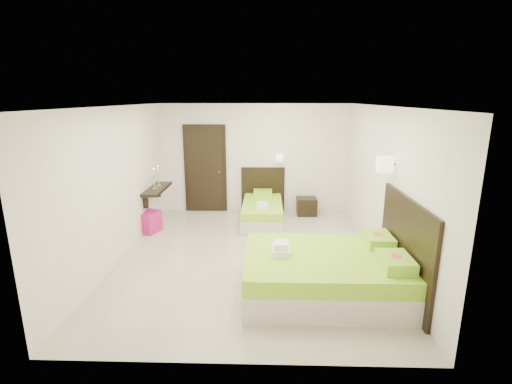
{
  "coord_description": "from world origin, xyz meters",
  "views": [
    {
      "loc": [
        0.29,
        -6.09,
        2.74
      ],
      "look_at": [
        0.1,
        0.3,
        1.1
      ],
      "focal_mm": 26.0,
      "sensor_mm": 36.0,
      "label": 1
    }
  ],
  "objects_px": {
    "nightstand": "(306,206)",
    "ottoman": "(148,222)",
    "bed_double": "(330,271)",
    "bed_single": "(263,210)"
  },
  "relations": [
    {
      "from": "nightstand",
      "to": "bed_double",
      "type": "bearing_deg",
      "value": -92.04
    },
    {
      "from": "bed_single",
      "to": "nightstand",
      "type": "bearing_deg",
      "value": 25.37
    },
    {
      "from": "nightstand",
      "to": "bed_single",
      "type": "bearing_deg",
      "value": -155.96
    },
    {
      "from": "bed_single",
      "to": "ottoman",
      "type": "relative_size",
      "value": 4.02
    },
    {
      "from": "bed_single",
      "to": "bed_double",
      "type": "relative_size",
      "value": 0.77
    },
    {
      "from": "ottoman",
      "to": "bed_double",
      "type": "bearing_deg",
      "value": -35.24
    },
    {
      "from": "nightstand",
      "to": "ottoman",
      "type": "bearing_deg",
      "value": -161.13
    },
    {
      "from": "bed_single",
      "to": "bed_double",
      "type": "distance_m",
      "value": 3.33
    },
    {
      "from": "bed_single",
      "to": "bed_double",
      "type": "bearing_deg",
      "value": -72.45
    },
    {
      "from": "bed_double",
      "to": "nightstand",
      "type": "bearing_deg",
      "value": 89.3
    }
  ]
}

